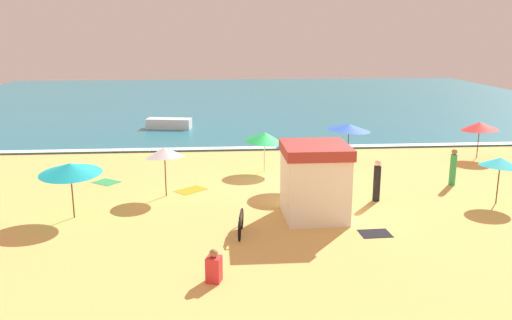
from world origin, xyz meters
The scene contains 20 objects.
ground_plane centered at (0.00, 0.00, 0.00)m, with size 60.00×60.00×0.00m, color #EDBC60.
ocean_water centered at (0.00, 28.00, 0.05)m, with size 60.00×44.00×0.10m, color teal.
wave_breaker_foam centered at (0.00, 6.30, 0.10)m, with size 57.00×0.70×0.01m, color white.
lifeguard_cabana centered at (0.07, -5.13, 1.38)m, with size 2.33×2.46×2.71m.
beach_umbrella_0 centered at (-1.11, 1.43, 1.68)m, with size 2.47×2.45×1.99m.
beach_umbrella_1 centered at (7.52, -4.16, 1.67)m, with size 2.16×2.15×1.92m.
beach_umbrella_2 centered at (10.46, 3.26, 1.73)m, with size 2.44×2.43×2.00m.
beach_umbrella_3 centered at (-8.62, -4.50, 1.85)m, with size 2.27×2.29×2.12m.
beach_umbrella_4 centered at (-5.51, -2.16, 1.84)m, with size 2.16×2.17×2.12m.
beach_umbrella_5 centered at (0.08, -1.46, 2.01)m, with size 2.08×2.12×2.35m.
beach_umbrella_7 centered at (3.20, 2.35, 1.93)m, with size 2.51×2.50×2.16m.
parked_bicycle centered at (-2.66, -6.55, 0.38)m, with size 0.29×1.81×0.76m.
beachgoer_3 centered at (-3.56, -9.96, 0.41)m, with size 0.48×0.48×0.94m.
beachgoer_4 centered at (6.90, -1.55, 0.79)m, with size 0.34×0.34×1.62m.
beachgoer_5 centered at (2.90, -3.47, 0.82)m, with size 0.39×0.39×1.68m.
beach_towel_0 centered at (-8.36, 0.08, 0.01)m, with size 1.39×1.34×0.01m.
beach_towel_1 centered at (1.82, -6.92, 0.01)m, with size 1.05×0.85×0.01m.
beach_towel_2 centered at (-4.53, -1.45, 0.01)m, with size 1.47×1.43×0.01m.
beach_towel_3 centered at (-0.27, -5.18, 0.01)m, with size 1.34×1.42×0.01m.
small_boat_0 centered at (-6.59, 12.91, 0.44)m, with size 3.14×1.56×0.68m.
Camera 1 is at (-3.47, -23.08, 6.60)m, focal length 36.99 mm.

